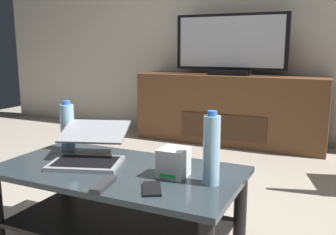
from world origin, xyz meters
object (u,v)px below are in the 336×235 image
media_cabinet (229,109)px  television (230,46)px  router_box (174,163)px  water_bottle_far (68,127)px  laptop (90,150)px  water_bottle_near (212,150)px  tv_remote (103,185)px  coffee_table (118,195)px  cell_phone (152,189)px

media_cabinet → television: 0.62m
router_box → water_bottle_far: water_bottle_far is taller
television → laptop: bearing=-92.3°
water_bottle_near → tv_remote: bearing=-150.6°
water_bottle_far → router_box: bearing=-12.3°
coffee_table → tv_remote: (0.07, -0.22, 0.14)m
coffee_table → laptop: 0.26m
cell_phone → tv_remote: bearing=167.0°
cell_phone → router_box: bearing=55.9°
laptop → water_bottle_near: 0.63m
water_bottle_near → cell_phone: (-0.19, -0.16, -0.14)m
television → water_bottle_near: television is taller
media_cabinet → water_bottle_far: (-0.32, -2.01, 0.19)m
media_cabinet → laptop: 2.14m
router_box → television: bearing=99.8°
television → water_bottle_far: bearing=-99.1°
television → cell_phone: 2.40m
laptop → coffee_table: bearing=-11.0°
water_bottle_near → television: bearing=104.1°
cell_phone → water_bottle_near: bearing=10.7°
water_bottle_far → cell_phone: bearing=-25.6°
media_cabinet → router_box: 2.19m
router_box → tv_remote: (-0.20, -0.23, -0.05)m
router_box → tv_remote: 0.31m
coffee_table → water_bottle_near: 0.52m
coffee_table → water_bottle_near: water_bottle_near is taller
tv_remote → water_bottle_near: bearing=19.5°
router_box → water_bottle_far: (-0.69, 0.15, 0.06)m
coffee_table → media_cabinet: media_cabinet is taller
media_cabinet → water_bottle_near: water_bottle_near is taller
water_bottle_near → water_bottle_far: size_ratio=1.14×
cell_phone → water_bottle_far: bearing=125.2°
media_cabinet → television: size_ratio=1.69×
water_bottle_near → cell_phone: water_bottle_near is taller
tv_remote → media_cabinet: bearing=84.1°
television → cell_phone: television is taller
router_box → tv_remote: size_ratio=0.77×
laptop → tv_remote: (0.25, -0.25, -0.05)m
water_bottle_near → tv_remote: 0.45m
water_bottle_far → coffee_table: bearing=-21.1°
coffee_table → laptop: (-0.18, 0.03, 0.18)m
coffee_table → water_bottle_far: bearing=158.9°
television → laptop: television is taller
media_cabinet → cell_phone: media_cabinet is taller
router_box → water_bottle_far: 0.70m
coffee_table → laptop: size_ratio=2.44×
water_bottle_far → tv_remote: water_bottle_far is taller
coffee_table → laptop: laptop is taller
television → media_cabinet: bearing=90.0°
media_cabinet → router_box: media_cabinet is taller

